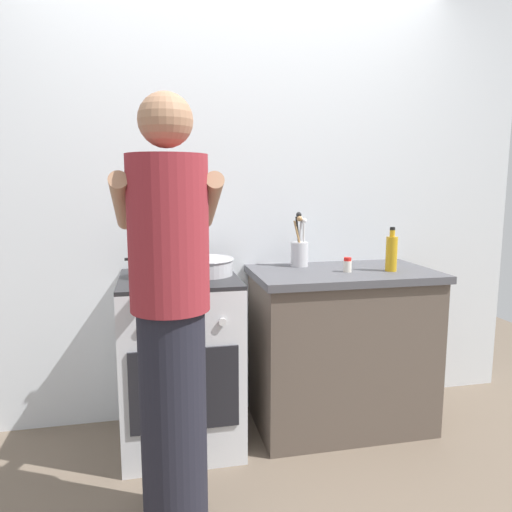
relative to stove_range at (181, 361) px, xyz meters
name	(u,v)px	position (x,y,z in m)	size (l,w,h in m)	color
ground	(252,447)	(0.35, -0.15, -0.45)	(6.00, 6.00, 0.00)	#6B5B4C
back_wall	(267,205)	(0.55, 0.35, 0.80)	(3.20, 0.10, 2.50)	silver
countertop	(341,348)	(0.90, 0.00, 0.00)	(1.00, 0.60, 0.90)	brown
stove_range	(181,361)	(0.00, 0.00, 0.00)	(0.60, 0.62, 0.90)	silver
pot	(150,267)	(-0.14, 0.01, 0.50)	(0.25, 0.18, 0.10)	#38383D
mixing_bowl	(205,266)	(0.14, 0.03, 0.50)	(0.30, 0.30, 0.09)	#B7B7BC
utensil_crock	(300,250)	(0.70, 0.18, 0.54)	(0.10, 0.10, 0.31)	silver
spice_bottle	(347,265)	(0.90, -0.05, 0.49)	(0.04, 0.04, 0.08)	silver
oil_bottle	(391,253)	(1.15, -0.08, 0.55)	(0.06, 0.06, 0.24)	gold
person	(171,319)	(-0.07, -0.63, 0.41)	(0.41, 0.50, 1.70)	black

